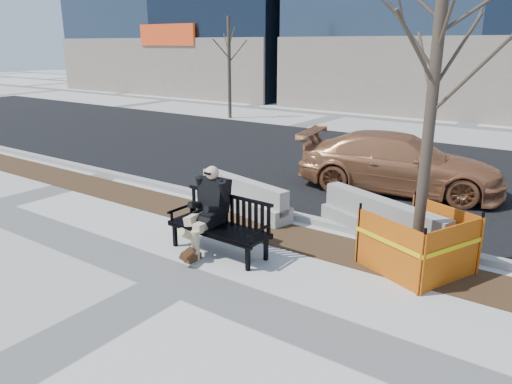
# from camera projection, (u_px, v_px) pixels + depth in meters

# --- Properties ---
(ground) EXTENTS (120.00, 120.00, 0.00)m
(ground) POSITION_uv_depth(u_px,v_px,m) (180.00, 280.00, 7.89)
(ground) COLOR beige
(ground) RESTS_ON ground
(mulch_strip) EXTENTS (40.00, 1.20, 0.02)m
(mulch_strip) POSITION_uv_depth(u_px,v_px,m) (269.00, 231.00, 9.92)
(mulch_strip) COLOR #47301C
(mulch_strip) RESTS_ON ground
(asphalt_street) EXTENTS (60.00, 10.40, 0.01)m
(asphalt_street) POSITION_uv_depth(u_px,v_px,m) (383.00, 169.00, 14.75)
(asphalt_street) COLOR black
(asphalt_street) RESTS_ON ground
(curb) EXTENTS (60.00, 0.25, 0.12)m
(curb) POSITION_uv_depth(u_px,v_px,m) (293.00, 216.00, 10.64)
(curb) COLOR #9E9B93
(curb) RESTS_ON ground
(bench) EXTENTS (2.01, 0.77, 1.06)m
(bench) POSITION_uv_depth(u_px,v_px,m) (219.00, 253.00, 8.91)
(bench) COLOR black
(bench) RESTS_ON ground
(seated_man) EXTENTS (0.71, 1.15, 1.58)m
(seated_man) POSITION_uv_depth(u_px,v_px,m) (210.00, 248.00, 9.11)
(seated_man) COLOR black
(seated_man) RESTS_ON ground
(tree_fence) EXTENTS (2.85, 2.85, 5.44)m
(tree_fence) POSITION_uv_depth(u_px,v_px,m) (414.00, 268.00, 8.30)
(tree_fence) COLOR orange
(tree_fence) RESTS_ON ground
(sedan) EXTENTS (5.37, 2.95, 1.47)m
(sedan) POSITION_uv_depth(u_px,v_px,m) (397.00, 190.00, 12.66)
(sedan) COLOR #A4653E
(sedan) RESTS_ON ground
(jersey_barrier_left) EXTENTS (2.71, 1.12, 0.76)m
(jersey_barrier_left) POSITION_uv_depth(u_px,v_px,m) (243.00, 211.00, 11.11)
(jersey_barrier_left) COLOR #A5A29A
(jersey_barrier_left) RESTS_ON ground
(jersey_barrier_right) EXTENTS (2.91, 1.58, 0.83)m
(jersey_barrier_right) POSITION_uv_depth(u_px,v_px,m) (381.00, 240.00, 9.47)
(jersey_barrier_right) COLOR gray
(jersey_barrier_right) RESTS_ON ground
(far_tree_left) EXTENTS (1.98, 1.98, 5.32)m
(far_tree_left) POSITION_uv_depth(u_px,v_px,m) (230.00, 118.00, 24.93)
(far_tree_left) COLOR #4E4332
(far_tree_left) RESTS_ON ground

